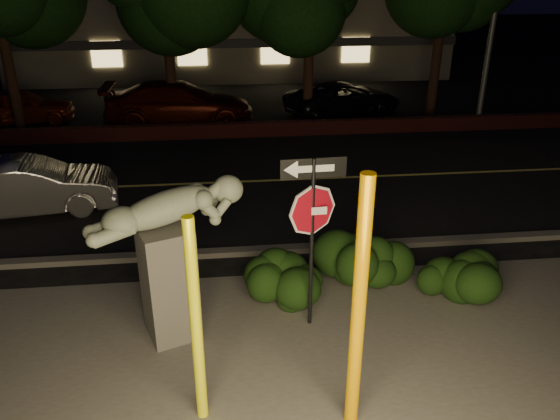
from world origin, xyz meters
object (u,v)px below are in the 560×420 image
at_px(yellow_pole_left, 196,325).
at_px(parked_car_darkred, 179,103).
at_px(yellow_pole_right, 358,311).
at_px(parked_car_red, 20,106).
at_px(signpost, 313,211).
at_px(silver_sedan, 30,187).
at_px(parked_car_dark, 343,99).
at_px(sculpture, 168,247).

distance_m(yellow_pole_left, parked_car_darkred, 14.74).
xyz_separation_m(yellow_pole_right, parked_car_darkred, (-3.10, 15.00, -0.99)).
height_order(parked_car_red, parked_car_darkred, parked_car_darkred).
height_order(signpost, silver_sedan, signpost).
relative_size(parked_car_darkred, parked_car_dark, 1.17).
bearing_deg(parked_car_dark, parked_car_red, 71.77).
distance_m(sculpture, parked_car_darkred, 12.86).
height_order(silver_sedan, parked_car_dark, silver_sedan).
bearing_deg(sculpture, parked_car_darkred, 72.12).
xyz_separation_m(parked_car_red, parked_car_dark, (12.31, -0.06, -0.01)).
bearing_deg(sculpture, signpost, -20.44).
bearing_deg(parked_car_darkred, parked_car_red, 82.44).
height_order(parked_car_red, parked_car_dark, parked_car_red).
xyz_separation_m(yellow_pole_left, yellow_pole_right, (1.98, -0.32, 0.28)).
xyz_separation_m(yellow_pole_left, parked_car_dark, (5.25, 15.36, -0.85)).
height_order(signpost, parked_car_dark, signpost).
relative_size(silver_sedan, parked_car_red, 1.05).
bearing_deg(parked_car_red, silver_sedan, -170.04).
height_order(sculpture, parked_car_dark, sculpture).
relative_size(signpost, sculpture, 1.13).
xyz_separation_m(parked_car_red, parked_car_darkred, (5.94, -0.75, 0.13)).
bearing_deg(sculpture, silver_sedan, 104.98).
relative_size(yellow_pole_left, parked_car_red, 0.78).
xyz_separation_m(parked_car_darkred, parked_car_dark, (6.37, 0.68, -0.14)).
relative_size(sculpture, silver_sedan, 0.65).
bearing_deg(yellow_pole_left, signpost, 46.73).
distance_m(yellow_pole_right, parked_car_red, 18.19).
bearing_deg(yellow_pole_left, parked_car_darkred, 94.37).
distance_m(yellow_pole_right, parked_car_darkred, 15.34).
relative_size(parked_car_red, parked_car_dark, 0.83).
bearing_deg(parked_car_dark, sculpture, 139.10).
distance_m(silver_sedan, parked_car_darkred, 8.20).
xyz_separation_m(silver_sedan, parked_car_red, (-2.82, 8.33, -0.01)).
bearing_deg(silver_sedan, parked_car_darkred, -31.50).
bearing_deg(yellow_pole_left, yellow_pole_right, -9.14).
xyz_separation_m(silver_sedan, parked_car_dark, (9.49, 8.26, -0.02)).
bearing_deg(silver_sedan, signpost, -140.15).
height_order(yellow_pole_left, parked_car_red, yellow_pole_left).
height_order(parked_car_darkred, parked_car_dark, parked_car_darkred).
height_order(yellow_pole_left, yellow_pole_right, yellow_pole_right).
relative_size(sculpture, parked_car_dark, 0.56).
relative_size(signpost, parked_car_red, 0.78).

